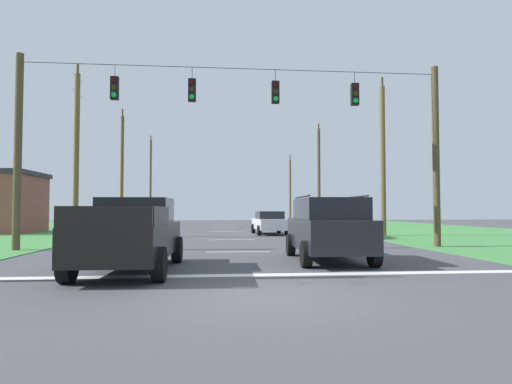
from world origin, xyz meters
name	(u,v)px	position (x,y,z in m)	size (l,w,h in m)	color
ground_plane	(264,296)	(0.00, 0.00, 0.00)	(120.00, 120.00, 0.00)	#47474C
shoulder_grass_right	(511,238)	(15.73, 15.00, 0.01)	(16.00, 80.00, 0.03)	#438741
stop_bar_stripe	(252,275)	(0.00, 2.68, 0.00)	(14.68, 0.45, 0.01)	white
lane_dash_0	(238,252)	(0.00, 8.68, 0.00)	(0.15, 2.50, 0.01)	white
lane_dash_1	(231,240)	(0.00, 15.57, 0.00)	(0.15, 2.50, 0.01)	white
lane_dash_2	(227,231)	(0.00, 24.45, 0.00)	(0.15, 2.50, 0.01)	white
lane_dash_3	(224,227)	(0.00, 32.58, 0.00)	(0.15, 2.50, 0.01)	white
lane_dash_4	(223,225)	(0.00, 39.01, 0.00)	(0.15, 2.50, 0.01)	white
overhead_signal_span	(236,142)	(-0.01, 10.00, 4.45)	(17.78, 0.31, 7.92)	#4D4029
pickup_truck	(132,234)	(-3.10, 3.73, 0.97)	(2.39, 5.45, 1.95)	black
suv_black	(328,227)	(2.68, 5.45, 1.06)	(2.38, 4.88, 2.05)	black
distant_car_crossing_white	(270,222)	(2.74, 20.69, 0.79)	(2.17, 4.38, 1.52)	silver
distant_car_oncoming	(347,224)	(6.79, 16.69, 0.79)	(2.06, 4.32, 1.52)	black
utility_pole_mid_right	(383,157)	(9.54, 18.06, 4.93)	(0.31, 1.69, 9.93)	brown
utility_pole_far_right	(319,175)	(9.56, 34.90, 5.16)	(0.31, 1.95, 10.31)	brown
utility_pole_near_left	(290,189)	(9.50, 51.33, 4.52)	(0.29, 1.84, 9.20)	brown
utility_pole_far_left	(76,151)	(-9.11, 18.61, 5.13)	(0.31, 1.67, 10.38)	brown
utility_pole_distant_right	(122,169)	(-9.47, 33.27, 5.44)	(0.30, 1.76, 11.02)	brown
utility_pole_distant_left	(151,180)	(-9.27, 50.13, 5.57)	(0.30, 1.60, 11.39)	brown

